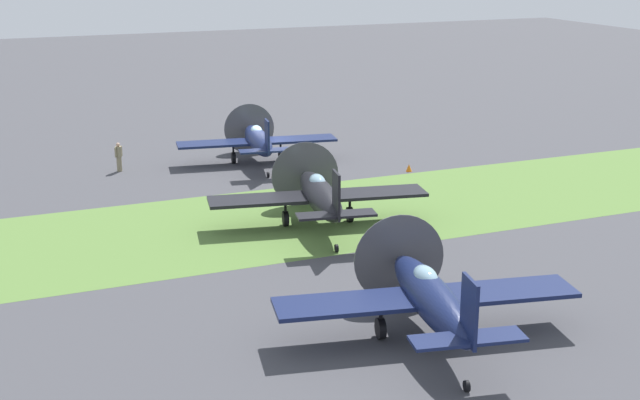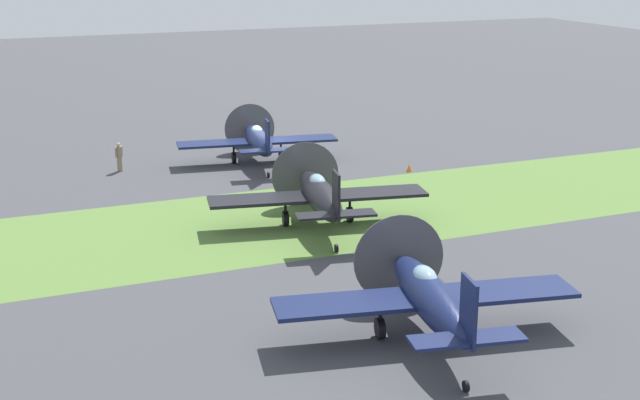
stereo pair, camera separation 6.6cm
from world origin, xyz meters
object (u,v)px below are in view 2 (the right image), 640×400
object	(u,v)px
airplane_trail	(429,296)
ground_crew_chief	(119,156)
airplane_lead	(258,140)
runway_marker_cone	(409,168)
airplane_wingman	(319,195)

from	to	relation	value
airplane_trail	ground_crew_chief	bearing A→B (deg)	113.14
airplane_lead	ground_crew_chief	bearing A→B (deg)	179.68
runway_marker_cone	airplane_lead	bearing A→B (deg)	145.37
airplane_lead	runway_marker_cone	bearing A→B (deg)	-25.66
airplane_lead	airplane_trail	distance (m)	25.60
airplane_wingman	runway_marker_cone	xyz separation A→B (m)	(8.83, 7.47, -1.36)
ground_crew_chief	runway_marker_cone	bearing A→B (deg)	-63.11
airplane_wingman	airplane_trail	size ratio (longest dim) A/B	0.99
airplane_trail	ground_crew_chief	xyz separation A→B (m)	(-5.79, 26.83, -0.67)
airplane_lead	runway_marker_cone	distance (m)	9.36
airplane_wingman	airplane_trail	distance (m)	12.80
airplane_trail	runway_marker_cone	size ratio (longest dim) A/B	24.33
airplane_trail	runway_marker_cone	xyz separation A→B (m)	(10.05, 20.21, -1.37)
airplane_lead	ground_crew_chief	size ratio (longest dim) A/B	5.73
airplane_trail	airplane_wingman	bearing A→B (deg)	95.46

